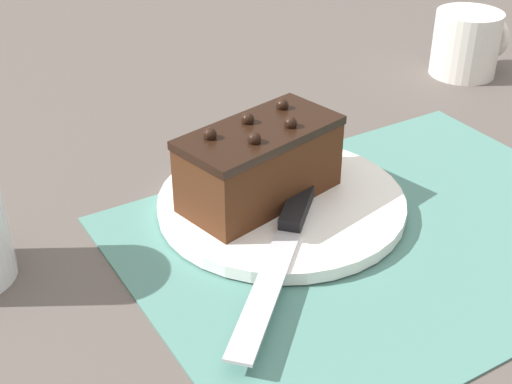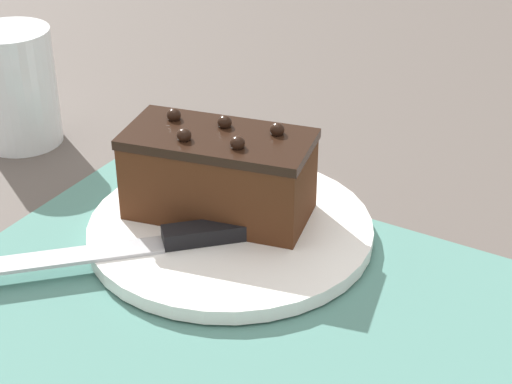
% 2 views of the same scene
% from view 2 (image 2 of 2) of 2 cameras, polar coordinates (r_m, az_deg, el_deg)
% --- Properties ---
extents(ground_plane, '(3.00, 3.00, 0.00)m').
position_cam_2_polar(ground_plane, '(0.64, -1.24, -8.18)').
color(ground_plane, '#544C47').
extents(placemat_woven, '(0.46, 0.34, 0.00)m').
position_cam_2_polar(placemat_woven, '(0.63, -1.24, -8.04)').
color(placemat_woven, slate).
rests_on(placemat_woven, ground_plane).
extents(cake_plate, '(0.24, 0.24, 0.01)m').
position_cam_2_polar(cake_plate, '(0.71, -1.71, -2.52)').
color(cake_plate, white).
rests_on(cake_plate, placemat_woven).
extents(chocolate_cake, '(0.17, 0.10, 0.08)m').
position_cam_2_polar(chocolate_cake, '(0.71, -2.50, 1.23)').
color(chocolate_cake, '#472614').
rests_on(chocolate_cake, cake_plate).
extents(serving_knife, '(0.19, 0.18, 0.01)m').
position_cam_2_polar(serving_knife, '(0.68, -6.40, -3.25)').
color(serving_knife, black).
rests_on(serving_knife, cake_plate).
extents(drinking_glass, '(0.08, 0.08, 0.12)m').
position_cam_2_polar(drinking_glass, '(0.89, -15.69, 6.75)').
color(drinking_glass, white).
rests_on(drinking_glass, ground_plane).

